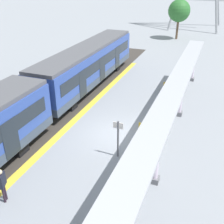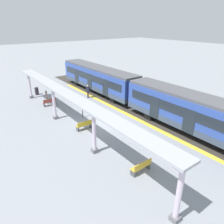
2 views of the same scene
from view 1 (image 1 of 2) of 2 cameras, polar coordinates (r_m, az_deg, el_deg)
name	(u,v)px [view 1 (image 1 of 2)]	position (r m, az deg, el deg)	size (l,w,h in m)	color
ground_plane	(118,133)	(17.47, 1.24, -4.43)	(176.00, 176.00, 0.00)	gray
tactile_edge_strip	(71,124)	(18.71, -8.50, -2.43)	(0.50, 28.94, 0.01)	gold
trackbed	(47,119)	(19.61, -13.23, -1.43)	(3.20, 40.94, 0.01)	#38332D
train_far_carriage	(88,65)	(24.30, -4.88, 9.57)	(2.65, 14.86, 3.48)	#2E4BA0
canopy_pillar_second	(157,152)	(12.96, 9.19, -8.20)	(1.10, 0.44, 3.41)	slate
canopy_pillar_third	(181,93)	(19.42, 14.06, 3.86)	(1.10, 0.44, 3.41)	slate
canopy_pillar_fourth	(194,62)	(26.35, 16.46, 9.74)	(1.10, 0.44, 3.41)	slate
canopy_beam	(174,90)	(15.13, 12.60, 4.52)	(1.20, 23.42, 0.16)	#A8AAB2
bench_near_end	(172,88)	(23.49, 12.22, 4.79)	(1.51, 0.46, 0.86)	gold
bench_mid_platform	(150,132)	(16.96, 7.76, -4.03)	(1.51, 0.49, 0.86)	gold
platform_info_sign	(118,136)	(14.76, 1.25, -4.88)	(0.56, 0.10, 2.20)	#4C4C51
passenger_waiting_near_edge	(2,182)	(13.14, -21.71, -13.19)	(0.39, 0.54, 1.71)	#291C29
tree_left_background	(179,11)	(42.85, 13.63, 19.52)	(3.10, 3.10, 5.51)	brown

